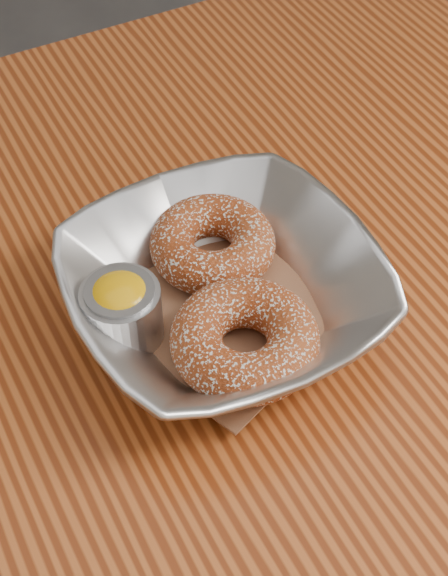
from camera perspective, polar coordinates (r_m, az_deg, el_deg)
name	(u,v)px	position (r m, az deg, el deg)	size (l,w,h in m)	color
table	(335,376)	(0.71, 7.19, -5.70)	(1.20, 0.80, 0.75)	#8F3F18
serving_bowl	(224,292)	(0.60, 0.00, -0.26)	(0.21, 0.21, 0.05)	#B4B7BC
parchment	(224,308)	(0.61, 0.00, -1.30)	(0.14, 0.14, 0.00)	brown
donut_back	(213,244)	(0.63, -0.75, 2.88)	(0.09, 0.09, 0.03)	#933C18
donut_front	(245,340)	(0.57, 1.35, -3.36)	(0.10, 0.10, 0.03)	#933C18
ramekin	(122,310)	(0.58, -6.63, -1.41)	(0.05, 0.05, 0.05)	#B4B7BC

